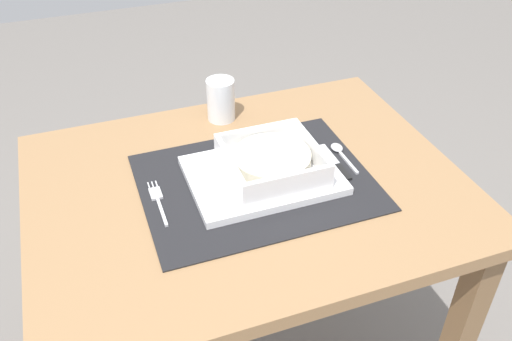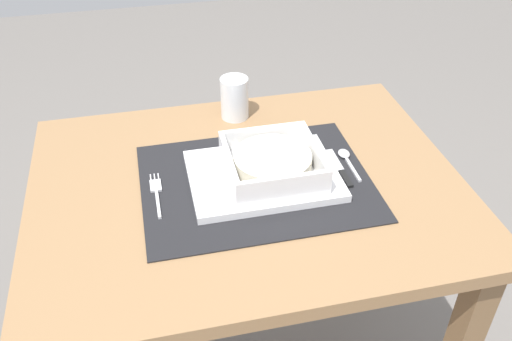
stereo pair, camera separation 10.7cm
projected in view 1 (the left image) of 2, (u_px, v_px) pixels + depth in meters
dining_table at (248, 226)px, 1.16m from camera, size 0.85×0.66×0.71m
placemat at (256, 182)px, 1.09m from camera, size 0.45×0.35×0.00m
serving_plate at (262, 174)px, 1.10m from camera, size 0.29×0.22×0.02m
porridge_bowl at (272, 162)px, 1.08m from camera, size 0.18×0.18×0.05m
fork at (158, 199)px, 1.04m from camera, size 0.02×0.14×0.00m
spoon at (339, 151)px, 1.17m from camera, size 0.02×0.11×0.01m
butter_knife at (337, 164)px, 1.13m from camera, size 0.01×0.13×0.01m
bread_knife at (329, 170)px, 1.12m from camera, size 0.01×0.14×0.01m
drinking_glass at (221, 102)px, 1.26m from camera, size 0.06×0.06×0.10m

